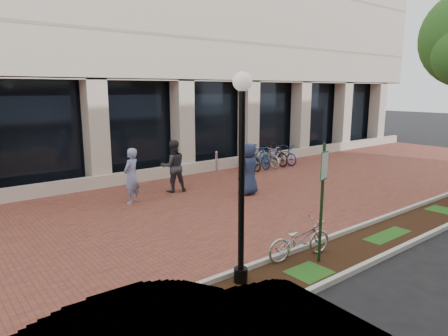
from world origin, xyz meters
TOP-DOWN VIEW (x-y plane):
  - ground at (0.00, 0.00)m, footprint 120.00×120.00m
  - brick_plaza at (0.00, 0.00)m, footprint 40.00×9.00m
  - planting_strip at (0.00, -5.25)m, footprint 40.00×1.50m
  - curb_plaza_side at (0.00, -4.50)m, footprint 40.00×0.12m
  - curb_street_side at (0.00, -6.00)m, footprint 40.00×0.12m
  - parking_sign at (-0.86, -5.19)m, footprint 0.34×0.07m
  - lamppost at (-2.86, -4.82)m, footprint 0.36×0.36m
  - locked_bicycle at (-1.05, -4.76)m, footprint 1.78×0.89m
  - pedestrian_left at (-2.06, 1.77)m, footprint 0.82×0.74m
  - pedestrian_mid at (-0.15, 2.21)m, footprint 1.11×0.96m
  - pedestrian_right at (1.82, 0.18)m, footprint 1.00×0.73m
  - bollard at (3.23, 4.00)m, footprint 0.12×0.12m
  - bike_rack_cluster at (6.05, 3.57)m, footprint 3.09×2.08m

SIDE VIEW (x-z plane):
  - ground at x=0.00m, z-range 0.00..0.00m
  - brick_plaza at x=0.00m, z-range 0.00..0.01m
  - planting_strip at x=0.00m, z-range 0.00..0.01m
  - curb_plaza_side at x=0.00m, z-range 0.00..0.12m
  - curb_street_side at x=0.00m, z-range 0.00..0.12m
  - locked_bicycle at x=-1.05m, z-range 0.00..0.90m
  - bollard at x=3.23m, z-range 0.01..1.02m
  - bike_rack_cluster at x=6.05m, z-range -0.04..1.12m
  - pedestrian_right at x=1.82m, z-range 0.00..1.89m
  - pedestrian_left at x=-2.06m, z-range 0.00..1.89m
  - pedestrian_mid at x=-0.15m, z-range 0.00..1.97m
  - parking_sign at x=-0.86m, z-range 0.35..3.04m
  - lamppost at x=-2.86m, z-range 0.27..4.41m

